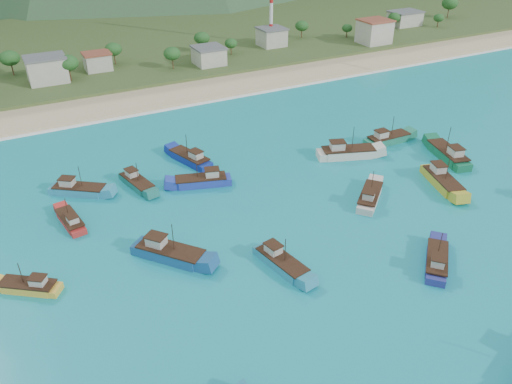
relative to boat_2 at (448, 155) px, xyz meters
name	(u,v)px	position (x,y,z in m)	size (l,w,h in m)	color
ground	(322,261)	(-41.95, -15.98, -0.91)	(600.00, 600.00, 0.00)	#0C7B8A
beach	(158,97)	(-41.95, 63.02, -0.91)	(400.00, 18.00, 1.20)	beige
land	(105,45)	(-41.95, 124.02, -0.91)	(400.00, 110.00, 2.40)	#385123
surf_line	(169,109)	(-41.95, 53.52, -0.91)	(400.00, 2.50, 0.08)	white
village	(166,54)	(-31.22, 85.94, 3.86)	(222.67, 30.01, 7.58)	beige
vegetation	(108,59)	(-48.94, 87.41, 4.27)	(276.12, 25.84, 8.75)	#235623
boat_2	(448,155)	(0.00, 0.00, 0.00)	(6.56, 12.63, 7.16)	#116440
boat_3	(79,190)	(-70.48, 20.98, -0.19)	(10.24, 8.55, 6.14)	teal
boat_4	(29,287)	(-81.57, -2.53, -0.38)	(8.51, 7.09, 5.10)	gold
boat_9	(347,153)	(-18.04, 10.31, 0.00)	(12.66, 7.44, 7.19)	silver
boat_11	(190,159)	(-47.89, 23.26, -0.15)	(6.31, 11.14, 6.31)	navy
boat_12	(388,139)	(-5.88, 11.81, -0.12)	(11.02, 3.35, 6.49)	#1E795D
boat_13	(71,221)	(-73.58, 11.50, -0.38)	(3.83, 8.85, 5.06)	#B62825
boat_15	(202,181)	(-49.25, 13.51, -0.16)	(11.10, 6.16, 6.29)	#243BA9
boat_18	(442,181)	(-9.22, -7.51, -0.08)	(6.57, 11.86, 6.72)	gold
boat_19	(170,253)	(-61.96, -4.73, -0.06)	(10.06, 11.09, 6.85)	#1C558F
boat_21	(137,183)	(-60.29, 18.71, -0.28)	(4.85, 9.93, 5.64)	#1D6B62
boat_22	(370,197)	(-24.81, -5.63, -0.21)	(9.65, 8.95, 6.01)	beige
boat_23	(436,262)	(-27.59, -24.62, -0.26)	(9.03, 8.77, 5.74)	navy
boat_24	(281,263)	(-48.08, -14.24, -0.23)	(4.77, 10.35, 5.89)	teal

